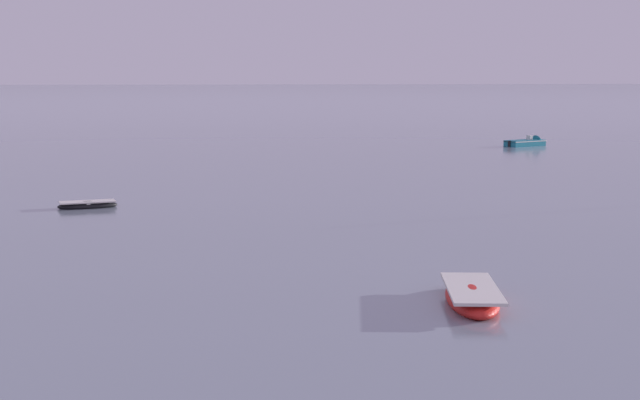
{
  "coord_description": "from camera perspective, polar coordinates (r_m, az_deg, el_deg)",
  "views": [
    {
      "loc": [
        -11.92,
        -4.13,
        6.84
      ],
      "look_at": [
        -7.44,
        41.72,
        0.61
      ],
      "focal_mm": 55.05,
      "sensor_mm": 36.0,
      "label": 1
    }
  ],
  "objects": [
    {
      "name": "rowboat_moored_3",
      "position": [
        29.09,
        8.83,
        -5.61
      ],
      "size": [
        2.06,
        4.56,
        0.69
      ],
      "rotation": [
        0.0,
        0.0,
        4.58
      ],
      "color": "red",
      "rests_on": "ground"
    },
    {
      "name": "rowboat_moored_5",
      "position": [
        49.52,
        -13.36,
        -0.3
      ],
      "size": [
        3.07,
        1.69,
        0.46
      ],
      "rotation": [
        0.0,
        0.0,
        0.25
      ],
      "color": "black",
      "rests_on": "ground"
    },
    {
      "name": "motorboat_moored_3",
      "position": [
        88.52,
        12.12,
        3.23
      ],
      "size": [
        4.49,
        3.27,
        1.47
      ],
      "rotation": [
        0.0,
        0.0,
        0.47
      ],
      "color": "#197084",
      "rests_on": "ground"
    }
  ]
}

